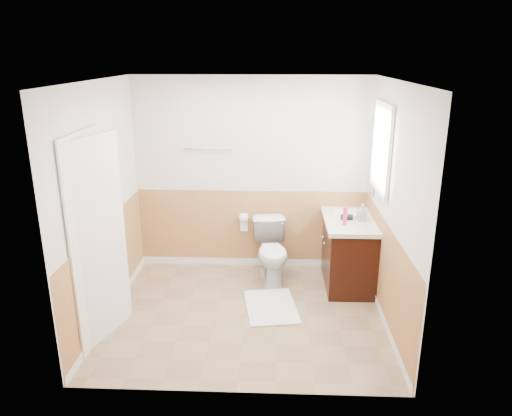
{
  "coord_description": "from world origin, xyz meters",
  "views": [
    {
      "loc": [
        0.31,
        -4.7,
        2.76
      ],
      "look_at": [
        0.1,
        0.25,
        1.15
      ],
      "focal_mm": 33.79,
      "sensor_mm": 36.0,
      "label": 1
    }
  ],
  "objects_px": {
    "vanity_cabinet": "(348,252)",
    "lotion_bottle": "(345,216)",
    "toilet": "(272,252)",
    "bath_mat": "(271,307)",
    "soap_dispenser": "(362,213)"
  },
  "relations": [
    {
      "from": "vanity_cabinet",
      "to": "lotion_bottle",
      "type": "xyz_separation_m",
      "value": [
        -0.1,
        -0.27,
        0.56
      ]
    },
    {
      "from": "vanity_cabinet",
      "to": "lotion_bottle",
      "type": "bearing_deg",
      "value": -110.13
    },
    {
      "from": "vanity_cabinet",
      "to": "toilet",
      "type": "bearing_deg",
      "value": 178.94
    },
    {
      "from": "bath_mat",
      "to": "vanity_cabinet",
      "type": "xyz_separation_m",
      "value": [
        0.94,
        0.71,
        0.39
      ]
    },
    {
      "from": "vanity_cabinet",
      "to": "soap_dispenser",
      "type": "bearing_deg",
      "value": -42.9
    },
    {
      "from": "toilet",
      "to": "lotion_bottle",
      "type": "bearing_deg",
      "value": -28.18
    },
    {
      "from": "bath_mat",
      "to": "vanity_cabinet",
      "type": "distance_m",
      "value": 1.24
    },
    {
      "from": "vanity_cabinet",
      "to": "soap_dispenser",
      "type": "height_order",
      "value": "soap_dispenser"
    },
    {
      "from": "vanity_cabinet",
      "to": "lotion_bottle",
      "type": "relative_size",
      "value": 5.0
    },
    {
      "from": "bath_mat",
      "to": "toilet",
      "type": "bearing_deg",
      "value": 90.0
    },
    {
      "from": "toilet",
      "to": "soap_dispenser",
      "type": "xyz_separation_m",
      "value": [
        1.06,
        -0.13,
        0.57
      ]
    },
    {
      "from": "toilet",
      "to": "bath_mat",
      "type": "xyz_separation_m",
      "value": [
        0.0,
        -0.73,
        -0.37
      ]
    },
    {
      "from": "lotion_bottle",
      "to": "soap_dispenser",
      "type": "bearing_deg",
      "value": 36.26
    },
    {
      "from": "toilet",
      "to": "soap_dispenser",
      "type": "height_order",
      "value": "soap_dispenser"
    },
    {
      "from": "vanity_cabinet",
      "to": "lotion_bottle",
      "type": "height_order",
      "value": "lotion_bottle"
    }
  ]
}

